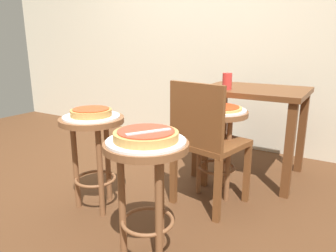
{
  "coord_description": "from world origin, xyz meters",
  "views": [
    {
      "loc": [
        1.49,
        -1.52,
        1.07
      ],
      "look_at": [
        0.48,
        0.13,
        0.56
      ],
      "focal_mm": 33.11,
      "sensor_mm": 36.0,
      "label": 1
    }
  ],
  "objects_px": {
    "serving_plate_foreground": "(146,141)",
    "serving_plate_middle": "(91,117)",
    "stool_leftside": "(218,132)",
    "pizza_middle": "(91,112)",
    "pizza_foreground": "(146,135)",
    "stool_middle": "(93,141)",
    "wooden_chair": "(206,140)",
    "cup_near_edge": "(227,81)",
    "pizza_server_knife": "(149,132)",
    "stool_foreground": "(147,172)",
    "serving_plate_leftside": "(219,110)",
    "dining_table": "(253,105)",
    "pizza_leftside": "(219,108)"
  },
  "relations": [
    {
      "from": "serving_plate_middle",
      "to": "stool_leftside",
      "type": "bearing_deg",
      "value": 45.08
    },
    {
      "from": "serving_plate_middle",
      "to": "stool_middle",
      "type": "bearing_deg",
      "value": -90.0
    },
    {
      "from": "stool_foreground",
      "to": "serving_plate_foreground",
      "type": "height_order",
      "value": "serving_plate_foreground"
    },
    {
      "from": "serving_plate_foreground",
      "to": "cup_near_edge",
      "type": "height_order",
      "value": "cup_near_edge"
    },
    {
      "from": "stool_leftside",
      "to": "pizza_middle",
      "type": "bearing_deg",
      "value": -134.92
    },
    {
      "from": "pizza_middle",
      "to": "dining_table",
      "type": "xyz_separation_m",
      "value": [
        0.7,
        1.09,
        -0.06
      ]
    },
    {
      "from": "stool_foreground",
      "to": "serving_plate_leftside",
      "type": "relative_size",
      "value": 1.63
    },
    {
      "from": "serving_plate_foreground",
      "to": "stool_leftside",
      "type": "height_order",
      "value": "serving_plate_foreground"
    },
    {
      "from": "pizza_server_knife",
      "to": "pizza_foreground",
      "type": "bearing_deg",
      "value": 87.86
    },
    {
      "from": "pizza_server_knife",
      "to": "stool_leftside",
      "type": "bearing_deg",
      "value": 32.37
    },
    {
      "from": "dining_table",
      "to": "stool_leftside",
      "type": "bearing_deg",
      "value": -101.29
    },
    {
      "from": "pizza_foreground",
      "to": "pizza_middle",
      "type": "bearing_deg",
      "value": 158.05
    },
    {
      "from": "stool_foreground",
      "to": "pizza_middle",
      "type": "relative_size",
      "value": 2.43
    },
    {
      "from": "serving_plate_leftside",
      "to": "wooden_chair",
      "type": "height_order",
      "value": "wooden_chair"
    },
    {
      "from": "pizza_leftside",
      "to": "dining_table",
      "type": "xyz_separation_m",
      "value": [
        0.1,
        0.48,
        -0.05
      ]
    },
    {
      "from": "serving_plate_middle",
      "to": "stool_foreground",
      "type": "bearing_deg",
      "value": -21.95
    },
    {
      "from": "stool_middle",
      "to": "wooden_chair",
      "type": "height_order",
      "value": "wooden_chair"
    },
    {
      "from": "serving_plate_leftside",
      "to": "dining_table",
      "type": "height_order",
      "value": "dining_table"
    },
    {
      "from": "stool_foreground",
      "to": "wooden_chair",
      "type": "bearing_deg",
      "value": 88.04
    },
    {
      "from": "stool_foreground",
      "to": "pizza_foreground",
      "type": "height_order",
      "value": "pizza_foreground"
    },
    {
      "from": "pizza_foreground",
      "to": "pizza_leftside",
      "type": "relative_size",
      "value": 0.97
    },
    {
      "from": "serving_plate_leftside",
      "to": "pizza_leftside",
      "type": "distance_m",
      "value": 0.02
    },
    {
      "from": "dining_table",
      "to": "cup_near_edge",
      "type": "xyz_separation_m",
      "value": [
        -0.16,
        -0.18,
        0.2
      ]
    },
    {
      "from": "pizza_foreground",
      "to": "stool_middle",
      "type": "height_order",
      "value": "pizza_foreground"
    },
    {
      "from": "serving_plate_foreground",
      "to": "serving_plate_middle",
      "type": "bearing_deg",
      "value": 158.05
    },
    {
      "from": "stool_leftside",
      "to": "serving_plate_middle",
      "type": "bearing_deg",
      "value": -134.92
    },
    {
      "from": "serving_plate_middle",
      "to": "wooden_chair",
      "type": "xyz_separation_m",
      "value": [
        0.61,
        0.4,
        -0.16
      ]
    },
    {
      "from": "pizza_server_knife",
      "to": "wooden_chair",
      "type": "bearing_deg",
      "value": 32.26
    },
    {
      "from": "stool_foreground",
      "to": "cup_near_edge",
      "type": "distance_m",
      "value": 1.19
    },
    {
      "from": "stool_leftside",
      "to": "cup_near_edge",
      "type": "bearing_deg",
      "value": 101.59
    },
    {
      "from": "stool_middle",
      "to": "pizza_middle",
      "type": "distance_m",
      "value": 0.19
    },
    {
      "from": "stool_middle",
      "to": "stool_leftside",
      "type": "distance_m",
      "value": 0.86
    },
    {
      "from": "serving_plate_foreground",
      "to": "wooden_chair",
      "type": "relative_size",
      "value": 0.45
    },
    {
      "from": "stool_middle",
      "to": "serving_plate_leftside",
      "type": "relative_size",
      "value": 1.63
    },
    {
      "from": "pizza_foreground",
      "to": "pizza_server_knife",
      "type": "height_order",
      "value": "pizza_server_knife"
    },
    {
      "from": "pizza_foreground",
      "to": "serving_plate_leftside",
      "type": "relative_size",
      "value": 0.81
    },
    {
      "from": "serving_plate_leftside",
      "to": "pizza_leftside",
      "type": "bearing_deg",
      "value": 0.0
    },
    {
      "from": "serving_plate_leftside",
      "to": "wooden_chair",
      "type": "relative_size",
      "value": 0.45
    },
    {
      "from": "pizza_middle",
      "to": "serving_plate_middle",
      "type": "bearing_deg",
      "value": 0.0
    },
    {
      "from": "dining_table",
      "to": "wooden_chair",
      "type": "relative_size",
      "value": 0.96
    },
    {
      "from": "pizza_leftside",
      "to": "serving_plate_foreground",
      "type": "bearing_deg",
      "value": -91.18
    },
    {
      "from": "stool_leftside",
      "to": "wooden_chair",
      "type": "xyz_separation_m",
      "value": [
        0.0,
        -0.21,
        -0.0
      ]
    },
    {
      "from": "stool_middle",
      "to": "wooden_chair",
      "type": "relative_size",
      "value": 0.73
    },
    {
      "from": "pizza_leftside",
      "to": "pizza_middle",
      "type": "bearing_deg",
      "value": -134.92
    },
    {
      "from": "serving_plate_middle",
      "to": "wooden_chair",
      "type": "height_order",
      "value": "wooden_chair"
    },
    {
      "from": "serving_plate_foreground",
      "to": "serving_plate_middle",
      "type": "xyz_separation_m",
      "value": [
        -0.59,
        0.24,
        0.0
      ]
    },
    {
      "from": "pizza_foreground",
      "to": "pizza_middle",
      "type": "height_order",
      "value": "same"
    },
    {
      "from": "pizza_middle",
      "to": "cup_near_edge",
      "type": "height_order",
      "value": "cup_near_edge"
    },
    {
      "from": "pizza_foreground",
      "to": "stool_foreground",
      "type": "bearing_deg",
      "value": 0.0
    },
    {
      "from": "stool_foreground",
      "to": "stool_leftside",
      "type": "distance_m",
      "value": 0.85
    }
  ]
}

